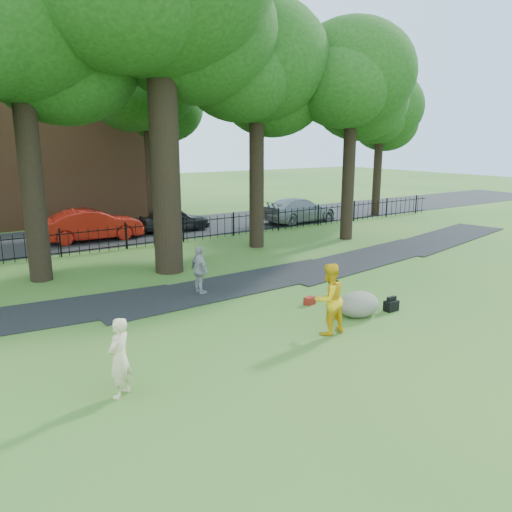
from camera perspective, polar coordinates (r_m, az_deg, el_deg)
ground at (r=14.33m, az=1.72°, el=-7.81°), size 120.00×120.00×0.00m
footpath at (r=17.95m, az=-2.87°, el=-3.44°), size 36.07×3.85×0.03m
street at (r=28.46m, az=-17.23°, el=2.23°), size 80.00×7.00×0.02m
iron_fence at (r=24.60m, az=-14.64°, el=2.16°), size 44.00×0.04×1.20m
tree_row at (r=21.21m, az=-11.05°, el=21.17°), size 26.82×7.96×12.42m
woman at (r=10.65m, az=-15.33°, el=-11.13°), size 0.73×0.68×1.68m
man at (r=13.53m, az=8.34°, el=-4.88°), size 0.98×0.78×1.95m
pedestrian at (r=16.92m, az=-6.44°, el=-1.64°), size 0.48×1.00×1.65m
boulder at (r=15.25m, az=11.68°, el=-5.24°), size 1.45×1.18×0.78m
backpack at (r=15.91m, az=15.19°, el=-5.50°), size 0.43×0.27×0.32m
red_bag at (r=16.04m, az=6.15°, el=-5.11°), size 0.38×0.26×0.24m
red_sedan at (r=27.10m, az=-18.20°, el=3.40°), size 5.07×2.01×1.64m
grey_car at (r=28.83m, az=-9.28°, el=4.16°), size 4.10×1.90×1.36m
silver_car at (r=31.69m, az=4.97°, el=5.25°), size 5.42×2.58×1.52m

